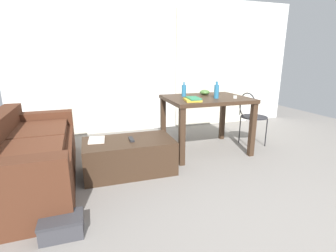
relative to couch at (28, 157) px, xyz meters
The scene contains 16 objects.
ground_plane 2.12m from the couch, ahead, with size 7.87×7.87×0.00m, color gray.
wall_back 2.91m from the couch, 41.08° to the left, with size 5.47×0.10×2.42m, color silver.
curtains 2.83m from the couch, 39.72° to the left, with size 3.74×0.03×2.22m.
couch is the anchor object (origin of this frame).
coffee_table 1.09m from the couch, ahead, with size 1.05×0.59×0.40m.
craft_table 2.33m from the couch, ahead, with size 1.14×0.91×0.80m.
wire_chair 3.07m from the couch, ahead, with size 0.40×0.41×0.83m.
bottle_near 2.14m from the couch, 14.27° to the left, with size 0.07×0.07×0.21m.
bottle_far 2.44m from the couch, ahead, with size 0.07×0.07×0.23m.
bowl 2.48m from the couch, 13.47° to the left, with size 0.15×0.15×0.08m, color #477033.
book_stack 2.03m from the couch, ahead, with size 0.24×0.28×0.05m.
tv_remote_on_table 2.68m from the couch, ahead, with size 0.05×0.15×0.02m, color #B7B7B2.
scissors 2.71m from the couch, 12.66° to the left, with size 0.10×0.09×0.00m.
tv_remote_primary 1.12m from the couch, ahead, with size 0.05×0.17×0.02m, color #232326.
magazine 0.74m from the couch, ahead, with size 0.18×0.25×0.02m, color silver.
shoebox 1.13m from the couch, 68.93° to the right, with size 0.32×0.22×0.15m.
Camera 1 is at (-1.42, -1.40, 1.33)m, focal length 26.76 mm.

